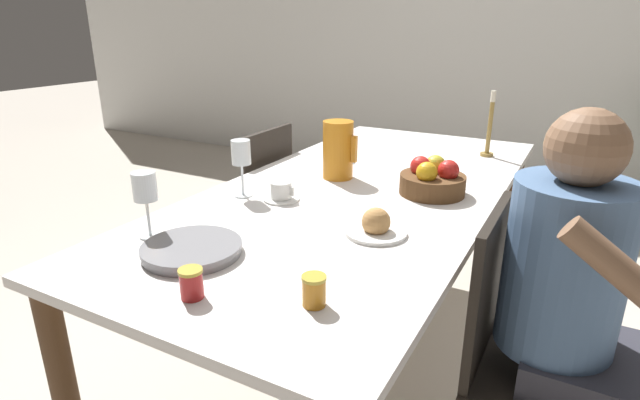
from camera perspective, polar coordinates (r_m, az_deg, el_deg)
The scene contains 17 objects.
ground_plane at distance 2.27m, azimuth 4.10°, elevation -17.13°, with size 20.00×20.00×0.00m, color beige.
wall_back at distance 4.51m, azimuth 20.38°, elevation 17.84°, with size 10.00×0.06×2.60m.
dining_table at distance 1.94m, azimuth 4.58°, elevation -0.93°, with size 0.99×2.15×0.76m.
chair_person_side at distance 1.56m, azimuth 22.43°, elevation -16.50°, with size 0.42×0.42×0.89m.
chair_opposite at distance 2.49m, azimuth -8.11°, elevation -1.23°, with size 0.42×0.42×0.89m.
person_seated at distance 1.46m, azimuth 27.04°, elevation -9.63°, with size 0.39×0.41×1.17m.
red_pitcher at distance 2.00m, azimuth 2.07°, elevation 5.79°, with size 0.15×0.12×0.23m.
wine_glass_water at distance 1.79m, azimuth -9.01°, elevation 5.11°, with size 0.07×0.07×0.21m.
wine_glass_juice at distance 1.51m, azimuth -19.37°, elevation 1.05°, with size 0.07×0.07×0.20m.
teacup_near_person at distance 1.77m, azimuth -4.45°, elevation 0.88°, with size 0.13×0.13×0.07m.
teacup_across at distance 2.27m, azimuth 2.38°, elevation 5.23°, with size 0.13×0.13×0.07m.
serving_tray at distance 1.40m, azimuth -14.43°, elevation -5.49°, with size 0.27×0.27×0.03m.
bread_plate at distance 1.49m, azimuth 6.41°, elevation -2.96°, with size 0.19×0.19×0.09m.
jam_jar_amber at distance 1.18m, azimuth -14.50°, elevation -9.07°, with size 0.06×0.06×0.07m.
jam_jar_red at distance 1.12m, azimuth -0.68°, elevation -10.17°, with size 0.06×0.06×0.07m.
fruit_bowl at distance 1.86m, azimuth 12.72°, elevation 2.28°, with size 0.24×0.24×0.13m.
candlestick_tall at distance 2.46m, azimuth 18.78°, elevation 7.43°, with size 0.06×0.06×0.30m.
Camera 1 is at (0.73, -1.66, 1.36)m, focal length 28.00 mm.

